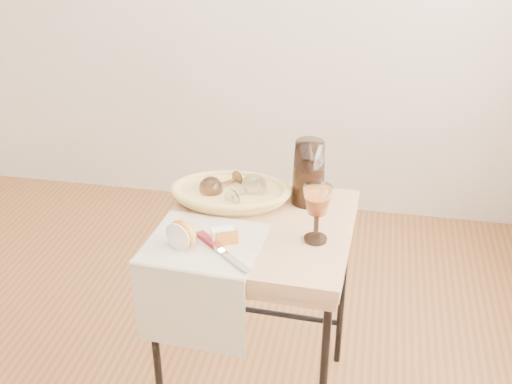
% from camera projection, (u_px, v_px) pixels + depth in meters
% --- Properties ---
extents(side_table, '(0.59, 0.59, 0.72)m').
position_uv_depth(side_table, '(257.00, 318.00, 2.11)').
color(side_table, '#8A6243').
rests_on(side_table, floor).
extents(tea_towel, '(0.35, 0.32, 0.01)m').
position_uv_depth(tea_towel, '(204.00, 243.00, 1.84)').
color(tea_towel, beige).
rests_on(tea_towel, side_table).
extents(bread_basket, '(0.37, 0.27, 0.05)m').
position_uv_depth(bread_basket, '(231.00, 194.00, 2.05)').
color(bread_basket, '#BC9044').
rests_on(bread_basket, side_table).
extents(goblet_lying_a, '(0.14, 0.14, 0.08)m').
position_uv_depth(goblet_lying_a, '(222.00, 184.00, 2.06)').
color(goblet_lying_a, brown).
rests_on(goblet_lying_a, bread_basket).
extents(goblet_lying_b, '(0.13, 0.15, 0.08)m').
position_uv_depth(goblet_lying_b, '(245.00, 191.00, 2.01)').
color(goblet_lying_b, white).
rests_on(goblet_lying_b, bread_basket).
extents(pitcher, '(0.17, 0.24, 0.25)m').
position_uv_depth(pitcher, '(309.00, 172.00, 2.01)').
color(pitcher, black).
rests_on(pitcher, side_table).
extents(wine_goblet, '(0.10, 0.10, 0.18)m').
position_uv_depth(wine_goblet, '(317.00, 214.00, 1.81)').
color(wine_goblet, white).
rests_on(wine_goblet, side_table).
extents(apple_half, '(0.10, 0.08, 0.08)m').
position_uv_depth(apple_half, '(182.00, 233.00, 1.80)').
color(apple_half, '#B6120D').
rests_on(apple_half, tea_towel).
extents(apple_wedge, '(0.07, 0.06, 0.04)m').
position_uv_depth(apple_wedge, '(223.00, 235.00, 1.83)').
color(apple_wedge, white).
rests_on(apple_wedge, tea_towel).
extents(table_knife, '(0.19, 0.17, 0.02)m').
position_uv_depth(table_knife, '(221.00, 249.00, 1.78)').
color(table_knife, silver).
rests_on(table_knife, tea_towel).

